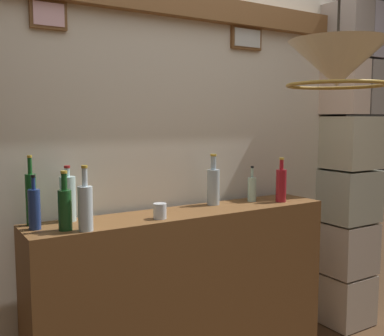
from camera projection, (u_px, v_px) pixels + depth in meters
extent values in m
cube|color=beige|center=(166.00, 176.00, 2.72)|extent=(3.10, 0.08, 2.41)
cube|color=brown|center=(170.00, 4.00, 2.56)|extent=(3.10, 0.10, 0.14)
cube|color=brown|center=(48.00, 15.00, 2.23)|extent=(0.18, 0.03, 0.14)
cube|color=beige|center=(49.00, 14.00, 2.21)|extent=(0.15, 0.01, 0.11)
cube|color=brown|center=(246.00, 38.00, 2.88)|extent=(0.23, 0.03, 0.14)
cube|color=beige|center=(247.00, 38.00, 2.86)|extent=(0.20, 0.01, 0.11)
cube|color=beige|center=(343.00, 297.00, 3.44)|extent=(0.35, 0.37, 0.38)
cube|color=#C0B2A4|center=(344.00, 247.00, 3.40)|extent=(0.37, 0.37, 0.38)
cube|color=#A8AA96|center=(346.00, 195.00, 3.36)|extent=(0.39, 0.37, 0.38)
cube|color=#B8B296|center=(348.00, 142.00, 3.32)|extent=(0.36, 0.37, 0.38)
cube|color=beige|center=(341.00, 88.00, 3.22)|extent=(0.18, 0.37, 0.38)
cube|color=gray|center=(360.00, 89.00, 3.33)|extent=(0.19, 0.37, 0.38)
cube|color=gray|center=(343.00, 31.00, 3.18)|extent=(0.20, 0.37, 0.38)
cube|color=#A49DAA|center=(362.00, 34.00, 3.28)|extent=(0.20, 0.37, 0.38)
cube|color=brown|center=(187.00, 300.00, 2.58)|extent=(1.78, 0.34, 1.04)
cylinder|color=#195420|center=(31.00, 200.00, 2.19)|extent=(0.05, 0.05, 0.25)
cylinder|color=#195420|center=(30.00, 166.00, 2.17)|extent=(0.02, 0.02, 0.08)
cylinder|color=#B7932D|center=(29.00, 156.00, 2.17)|extent=(0.02, 0.02, 0.01)
cylinder|color=silver|center=(68.00, 199.00, 2.28)|extent=(0.08, 0.08, 0.23)
cylinder|color=silver|center=(67.00, 172.00, 2.27)|extent=(0.03, 0.03, 0.04)
cylinder|color=maroon|center=(67.00, 167.00, 2.26)|extent=(0.03, 0.03, 0.01)
cylinder|color=navy|center=(34.00, 209.00, 2.11)|extent=(0.06, 0.06, 0.19)
cylinder|color=navy|center=(33.00, 183.00, 2.09)|extent=(0.02, 0.02, 0.06)
cylinder|color=black|center=(33.00, 176.00, 2.09)|extent=(0.02, 0.02, 0.01)
cylinder|color=#A61D27|center=(281.00, 186.00, 2.81)|extent=(0.07, 0.07, 0.20)
cylinder|color=#A61D27|center=(282.00, 165.00, 2.80)|extent=(0.03, 0.03, 0.06)
cylinder|color=#B7932D|center=(282.00, 159.00, 2.80)|extent=(0.03, 0.03, 0.01)
cylinder|color=silver|center=(85.00, 209.00, 2.08)|extent=(0.07, 0.07, 0.21)
cylinder|color=silver|center=(85.00, 177.00, 2.07)|extent=(0.03, 0.03, 0.09)
cylinder|color=#B7932D|center=(84.00, 167.00, 2.06)|extent=(0.03, 0.03, 0.01)
cylinder|color=#A9BCC7|center=(213.00, 187.00, 2.72)|extent=(0.08, 0.08, 0.21)
cylinder|color=#A9BCC7|center=(213.00, 163.00, 2.70)|extent=(0.03, 0.03, 0.08)
cylinder|color=#B7932D|center=(213.00, 155.00, 2.70)|extent=(0.04, 0.04, 0.01)
cylinder|color=#1A4B20|center=(65.00, 210.00, 2.09)|extent=(0.06, 0.06, 0.19)
cylinder|color=#1A4B20|center=(64.00, 182.00, 2.08)|extent=(0.03, 0.03, 0.08)
cylinder|color=#B7932D|center=(64.00, 172.00, 2.07)|extent=(0.03, 0.03, 0.01)
cylinder|color=#B3D7C1|center=(252.00, 189.00, 2.83)|extent=(0.05, 0.05, 0.15)
cylinder|color=#B3D7C1|center=(252.00, 173.00, 2.82)|extent=(0.02, 0.02, 0.06)
cylinder|color=black|center=(252.00, 167.00, 2.82)|extent=(0.02, 0.02, 0.01)
cylinder|color=silver|center=(160.00, 211.00, 2.34)|extent=(0.07, 0.07, 0.08)
cone|color=#EFE5C6|center=(337.00, 63.00, 2.02)|extent=(0.44, 0.44, 0.20)
cylinder|color=black|center=(339.00, 1.00, 1.99)|extent=(0.01, 0.01, 0.34)
torus|color=#AD8433|center=(336.00, 85.00, 2.03)|extent=(0.45, 0.45, 0.02)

